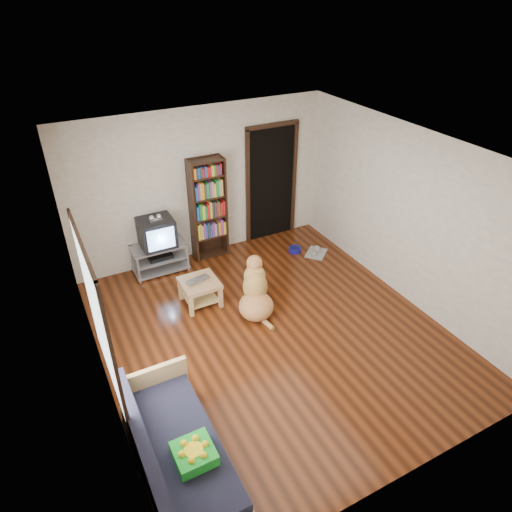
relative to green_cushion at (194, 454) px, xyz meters
name	(u,v)px	position (x,y,z in m)	size (l,w,h in m)	color
ground	(272,332)	(1.75, 1.62, -0.48)	(5.00, 5.00, 0.00)	#5D2710
ceiling	(276,155)	(1.75, 1.62, 2.12)	(5.00, 5.00, 0.00)	white
wall_back	(200,185)	(1.75, 4.12, 0.82)	(4.50, 4.50, 0.00)	silver
wall_front	(418,392)	(1.75, -0.88, 0.82)	(4.50, 4.50, 0.00)	silver
wall_left	(90,306)	(-0.50, 1.62, 0.82)	(5.00, 5.00, 0.00)	silver
wall_right	(408,217)	(4.00, 1.62, 0.82)	(5.00, 5.00, 0.00)	silver
green_cushion	(194,454)	(0.00, 0.00, 0.00)	(0.37, 0.37, 0.12)	green
laptop	(200,282)	(1.12, 2.69, -0.07)	(0.36, 0.23, 0.03)	#B6B7BA
dog_bowl	(295,250)	(3.20, 3.35, -0.44)	(0.22, 0.22, 0.08)	navy
grey_rag	(316,253)	(3.50, 3.10, -0.47)	(0.40, 0.32, 0.03)	#9C9C9C
window	(98,317)	(-0.48, 1.12, 1.02)	(0.03, 1.46, 1.70)	white
doorway	(271,181)	(3.10, 4.10, 0.64)	(1.03, 0.05, 2.19)	black
tv_stand	(160,257)	(0.85, 3.87, -0.21)	(0.90, 0.45, 0.50)	#99999E
crt_tv	(156,232)	(0.85, 3.89, 0.26)	(0.55, 0.52, 0.58)	black
bookshelf	(208,204)	(1.80, 3.96, 0.52)	(0.60, 0.30, 1.80)	black
sofa	(175,454)	(-0.12, 0.24, -0.22)	(0.80, 1.80, 0.80)	tan
coffee_table	(200,288)	(1.12, 2.72, -0.20)	(0.55, 0.55, 0.40)	tan
dog	(256,293)	(1.80, 2.20, -0.18)	(0.70, 1.00, 0.83)	#BB7A48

